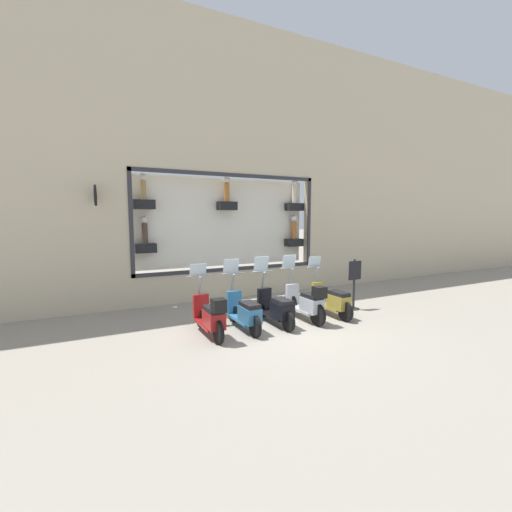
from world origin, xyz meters
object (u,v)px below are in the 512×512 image
(scooter_black_2, at_px, (276,308))
(scooter_silver_1, at_px, (307,302))
(scooter_teal_3, at_px, (245,312))
(scooter_red_4, at_px, (211,316))
(scooter_olive_0, at_px, (332,300))
(shop_sign_post, at_px, (354,283))

(scooter_black_2, bearing_deg, scooter_silver_1, -93.34)
(scooter_teal_3, xyz_separation_m, scooter_red_4, (-0.06, 0.88, 0.04))
(scooter_black_2, distance_m, scooter_teal_3, 0.88)
(scooter_olive_0, xyz_separation_m, scooter_black_2, (0.00, 1.75, -0.01))
(scooter_olive_0, height_order, scooter_silver_1, scooter_silver_1)
(scooter_red_4, xyz_separation_m, shop_sign_post, (0.33, -4.54, 0.31))
(scooter_teal_3, relative_size, scooter_red_4, 1.00)
(scooter_olive_0, relative_size, scooter_silver_1, 0.99)
(scooter_red_4, distance_m, shop_sign_post, 4.56)
(scooter_black_2, height_order, scooter_teal_3, scooter_black_2)
(scooter_teal_3, relative_size, shop_sign_post, 1.22)
(scooter_black_2, xyz_separation_m, scooter_teal_3, (0.00, 0.88, 0.01))
(scooter_black_2, distance_m, scooter_red_4, 1.75)
(scooter_silver_1, height_order, shop_sign_post, scooter_silver_1)
(scooter_teal_3, bearing_deg, scooter_olive_0, -90.03)
(scooter_black_2, xyz_separation_m, scooter_red_4, (-0.06, 1.75, 0.05))
(scooter_black_2, bearing_deg, scooter_teal_3, 89.93)
(scooter_olive_0, xyz_separation_m, shop_sign_post, (0.27, -1.03, 0.35))
(scooter_silver_1, relative_size, shop_sign_post, 1.22)
(scooter_olive_0, distance_m, shop_sign_post, 1.12)
(scooter_teal_3, height_order, shop_sign_post, scooter_teal_3)
(scooter_olive_0, bearing_deg, scooter_black_2, 89.99)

